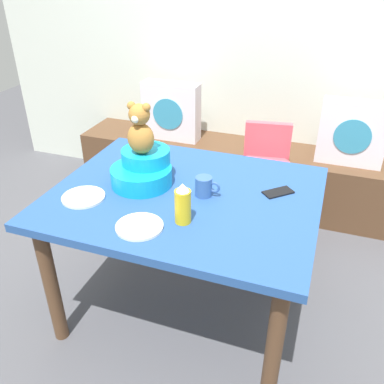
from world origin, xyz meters
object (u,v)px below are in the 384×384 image
at_px(pillow_floral_right, 352,133).
at_px(ketchup_bottle, 183,204).
at_px(highchair, 265,169).
at_px(teddy_bear, 140,130).
at_px(coffee_mug, 204,186).
at_px(infant_seat_teal, 143,169).
at_px(pillow_floral_left, 171,111).
at_px(dinner_plate_near, 83,197).
at_px(dining_table, 185,210).
at_px(cell_phone, 278,192).
at_px(dinner_plate_far, 139,226).

xyz_separation_m(pillow_floral_right, ketchup_bottle, (-0.67, -1.46, 0.15)).
height_order(highchair, teddy_bear, teddy_bear).
bearing_deg(coffee_mug, infant_seat_teal, 176.32).
bearing_deg(ketchup_bottle, highchair, 80.82).
bearing_deg(ketchup_bottle, coffee_mug, 86.20).
distance_m(highchair, infant_seat_teal, 0.97).
distance_m(pillow_floral_left, ketchup_bottle, 1.61).
height_order(teddy_bear, dinner_plate_near, teddy_bear).
xyz_separation_m(highchair, infant_seat_teal, (-0.48, -0.79, 0.29)).
bearing_deg(pillow_floral_right, teddy_bear, -129.19).
bearing_deg(teddy_bear, ketchup_bottle, -40.13).
height_order(dining_table, teddy_bear, teddy_bear).
distance_m(pillow_floral_right, coffee_mug, 1.39).
height_order(pillow_floral_left, cell_phone, pillow_floral_left).
bearing_deg(pillow_floral_left, dining_table, -65.00).
relative_size(pillow_floral_left, pillow_floral_right, 1.00).
bearing_deg(pillow_floral_right, dinner_plate_far, -117.81).
distance_m(coffee_mug, dinner_plate_far, 0.39).
height_order(coffee_mug, cell_phone, coffee_mug).
bearing_deg(cell_phone, ketchup_bottle, 94.30).
relative_size(ketchup_bottle, dinner_plate_far, 0.92).
bearing_deg(infant_seat_teal, dinner_plate_near, -129.69).
height_order(pillow_floral_right, infant_seat_teal, same).
relative_size(pillow_floral_right, coffee_mug, 3.67).
bearing_deg(pillow_floral_right, coffee_mug, -118.20).
height_order(ketchup_bottle, dinner_plate_near, ketchup_bottle).
bearing_deg(dinner_plate_near, cell_phone, 22.71).
height_order(infant_seat_teal, teddy_bear, teddy_bear).
bearing_deg(dining_table, teddy_bear, 172.66).
relative_size(dining_table, infant_seat_teal, 3.80).
distance_m(pillow_floral_left, dinner_plate_far, 1.65).
height_order(pillow_floral_right, teddy_bear, teddy_bear).
relative_size(ketchup_bottle, cell_phone, 1.28).
bearing_deg(pillow_floral_right, highchair, -140.42).
distance_m(pillow_floral_left, teddy_bear, 1.30).
bearing_deg(ketchup_bottle, cell_phone, 47.94).
bearing_deg(dinner_plate_far, dinner_plate_near, 160.03).
xyz_separation_m(dinner_plate_near, cell_phone, (0.85, 0.35, -0.00)).
xyz_separation_m(pillow_floral_right, dining_table, (-0.75, -1.23, -0.04)).
xyz_separation_m(infant_seat_teal, dinner_plate_far, (0.15, -0.36, -0.07)).
xyz_separation_m(teddy_bear, cell_phone, (0.65, 0.12, -0.27)).
relative_size(pillow_floral_left, dining_table, 0.35).
distance_m(highchair, dinner_plate_near, 1.25).
xyz_separation_m(highchair, ketchup_bottle, (-0.17, -1.05, 0.31)).
distance_m(ketchup_bottle, dinner_plate_near, 0.51).
height_order(pillow_floral_right, coffee_mug, pillow_floral_right).
bearing_deg(dinner_plate_near, teddy_bear, 50.24).
xyz_separation_m(ketchup_bottle, dinner_plate_near, (-0.51, 0.02, -0.08)).
relative_size(infant_seat_teal, coffee_mug, 2.75).
relative_size(highchair, teddy_bear, 3.16).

